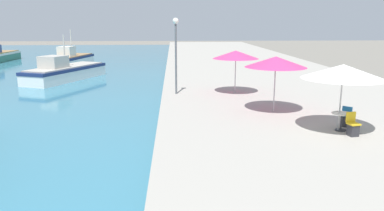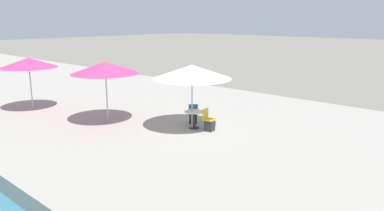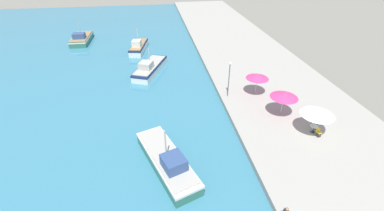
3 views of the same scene
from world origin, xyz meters
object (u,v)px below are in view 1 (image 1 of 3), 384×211
Objects in this scene: cafe_table at (342,118)px; cafe_chair_left at (353,128)px; cafe_chair_right at (348,119)px; fishing_boat_far at (72,60)px; lamppost at (176,43)px; cafe_umbrella_white at (276,62)px; cafe_umbrella_striped at (236,55)px; cafe_umbrella_pink at (343,72)px; fishing_boat_mid at (65,71)px.

cafe_chair_left reaches higher than cafe_table.
cafe_chair_right is at bearing -118.07° from cafe_chair_left.
fishing_boat_far is 22.71m from lamppost.
fishing_boat_far is at bearing 123.74° from cafe_umbrella_white.
fishing_boat_far is 9.30× the size of cafe_table.
cafe_chair_left is 11.62m from lamppost.
cafe_umbrella_striped is 3.52× the size of cafe_table.
cafe_umbrella_pink reaches higher than cafe_chair_right.
cafe_umbrella_striped reaches higher than cafe_chair_right.
cafe_table is (1.83, -3.56, -1.90)m from cafe_umbrella_white.
lamppost is at bearing 177.44° from cafe_chair_right.
cafe_umbrella_white is 4.38m from cafe_chair_right.
cafe_chair_right is at bearing -47.70° from lamppost.
cafe_umbrella_striped is at bearing -82.36° from cafe_chair_left.
fishing_boat_far reaches higher than cafe_chair_right.
fishing_boat_far is 2.64× the size of cafe_umbrella_striped.
lamppost is (-7.12, 7.83, 2.77)m from cafe_chair_right.
cafe_chair_left is (16.24, -18.86, 0.15)m from fishing_boat_mid.
cafe_chair_left is at bearing -46.79° from fishing_boat_far.
fishing_boat_mid is 24.23m from cafe_chair_right.
cafe_umbrella_pink is 8.93m from cafe_umbrella_striped.
cafe_table is at bearing -90.00° from cafe_chair_right.
cafe_chair_left is 1.28m from cafe_chair_right.
fishing_boat_mid is at bearing -68.11° from fishing_boat_far.
cafe_umbrella_striped is 8.93m from cafe_chair_right.
fishing_boat_mid is 13.95m from lamppost.
cafe_chair_right reaches higher than cafe_table.
lamppost is at bearing -64.27° from cafe_chair_left.
lamppost is (-4.79, 4.78, 0.66)m from cafe_umbrella_white.
cafe_umbrella_white is 0.66× the size of lamppost.
lamppost is at bearing -177.88° from cafe_umbrella_striped.
cafe_umbrella_pink and cafe_umbrella_white have the same top height.
cafe_table is (0.10, -0.02, -1.88)m from cafe_umbrella_pink.
cafe_umbrella_pink is 3.57× the size of cafe_chair_left.
cafe_umbrella_pink is at bearing -96.12° from cafe_chair_right.
cafe_umbrella_pink is at bearing -51.98° from lamppost.
cafe_umbrella_white reaches higher than cafe_table.
fishing_boat_mid is 9.70× the size of cafe_chair_right.
fishing_boat_mid is at bearing 134.06° from lamppost.
fishing_boat_mid reaches higher than cafe_umbrella_white.
cafe_umbrella_pink is at bearing -64.07° from cafe_umbrella_white.
fishing_boat_mid is 16.47m from cafe_umbrella_striped.
fishing_boat_far is 33.10m from cafe_umbrella_pink.
fishing_boat_far is at bearing 120.37° from lamppost.
cafe_chair_left is (0.14, -0.71, -0.21)m from cafe_table.
lamppost is at bearing -48.91° from fishing_boat_far.
fishing_boat_far reaches higher than fishing_boat_mid.
cafe_chair_left is at bearing -26.86° from fishing_boat_mid.
lamppost reaches higher than cafe_umbrella_pink.
fishing_boat_mid is at bearing 143.65° from cafe_umbrella_striped.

